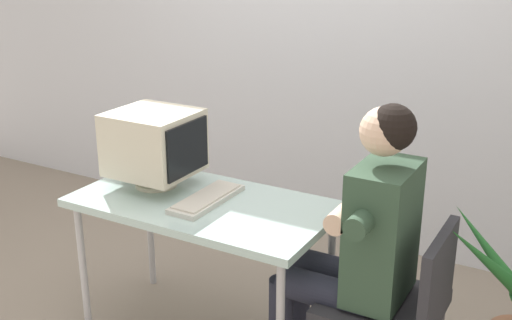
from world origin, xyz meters
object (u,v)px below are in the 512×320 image
object	(u,v)px
keyboard	(207,198)
crt_monitor	(155,143)
office_chair	(397,301)
person_seated	(358,241)
desk	(203,212)

from	to	relation	value
keyboard	crt_monitor	bearing A→B (deg)	172.44
office_chair	person_seated	size ratio (longest dim) A/B	0.62
desk	crt_monitor	distance (m)	0.41
desk	person_seated	distance (m)	0.76
keyboard	person_seated	size ratio (longest dim) A/B	0.33
crt_monitor	keyboard	xyz separation A→B (m)	(0.33, -0.04, -0.20)
crt_monitor	keyboard	bearing A→B (deg)	-7.56
crt_monitor	person_seated	xyz separation A→B (m)	(1.06, -0.02, -0.25)
office_chair	keyboard	bearing A→B (deg)	-178.57
crt_monitor	desk	bearing A→B (deg)	-8.56
office_chair	person_seated	bearing A→B (deg)	-180.00
crt_monitor	person_seated	bearing A→B (deg)	-1.11
desk	keyboard	xyz separation A→B (m)	(0.02, 0.00, 0.07)
crt_monitor	office_chair	bearing A→B (deg)	-0.95
desk	crt_monitor	world-z (taller)	crt_monitor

